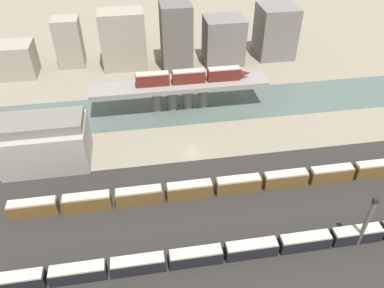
% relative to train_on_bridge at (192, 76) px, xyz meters
% --- Properties ---
extents(ground_plane, '(400.00, 400.00, 0.00)m').
position_rel_train_on_bridge_xyz_m(ground_plane, '(-3.80, -23.33, -10.84)').
color(ground_plane, gray).
extents(railbed_yard, '(280.00, 42.00, 0.01)m').
position_rel_train_on_bridge_xyz_m(railbed_yard, '(-3.80, -47.33, -10.84)').
color(railbed_yard, '#282623').
rests_on(railbed_yard, ground).
extents(river_water, '(320.00, 19.62, 0.01)m').
position_rel_train_on_bridge_xyz_m(river_water, '(-3.80, 0.00, -10.84)').
color(river_water, '#4C5B56').
rests_on(river_water, ground).
extents(bridge, '(54.27, 8.51, 8.87)m').
position_rel_train_on_bridge_xyz_m(bridge, '(-3.80, -0.00, -4.00)').
color(bridge, gray).
rests_on(bridge, ground).
extents(train_on_bridge, '(35.36, 2.63, 4.03)m').
position_rel_train_on_bridge_xyz_m(train_on_bridge, '(0.00, 0.00, 0.00)').
color(train_on_bridge, '#5B1E19').
rests_on(train_on_bridge, bridge).
extents(train_yard_near, '(93.24, 2.66, 3.42)m').
position_rel_train_on_bridge_xyz_m(train_yard_near, '(-1.51, -56.94, -9.16)').
color(train_yard_near, black).
rests_on(train_yard_near, ground).
extents(train_yard_mid, '(96.43, 2.63, 4.12)m').
position_rel_train_on_bridge_xyz_m(train_yard_mid, '(0.07, -39.01, -8.81)').
color(train_yard_mid, brown).
rests_on(train_yard_mid, ground).
extents(warehouse_building, '(21.38, 13.35, 13.39)m').
position_rel_train_on_bridge_xyz_m(warehouse_building, '(-41.16, -20.53, -4.48)').
color(warehouse_building, '#9E998E').
rests_on(warehouse_building, ground).
extents(signal_tower, '(1.00, 0.85, 13.42)m').
position_rel_train_on_bridge_xyz_m(signal_tower, '(25.49, -57.98, -4.15)').
color(signal_tower, '#4C4C51').
rests_on(signal_tower, ground).
extents(city_block_far_left, '(13.04, 10.86, 11.90)m').
position_rel_train_on_bridge_xyz_m(city_block_far_left, '(-58.51, 31.53, -4.89)').
color(city_block_far_left, gray).
rests_on(city_block_far_left, ground).
extents(city_block_left, '(9.46, 8.47, 17.93)m').
position_rel_train_on_bridge_xyz_m(city_block_left, '(-40.15, 37.12, -1.88)').
color(city_block_left, gray).
rests_on(city_block_left, ground).
extents(city_block_center, '(16.03, 10.08, 21.00)m').
position_rel_train_on_bridge_xyz_m(city_block_center, '(-20.13, 32.44, -0.34)').
color(city_block_center, gray).
rests_on(city_block_center, ground).
extents(city_block_right, '(10.80, 12.89, 23.65)m').
position_rel_train_on_bridge_xyz_m(city_block_right, '(-1.04, 30.03, 0.98)').
color(city_block_right, '#605B56').
rests_on(city_block_right, ground).
extents(city_block_far_right, '(14.57, 12.04, 17.08)m').
position_rel_train_on_bridge_xyz_m(city_block_far_right, '(17.00, 30.82, -2.30)').
color(city_block_far_right, slate).
rests_on(city_block_far_right, ground).
extents(city_block_tall, '(13.90, 13.91, 19.47)m').
position_rel_train_on_bridge_xyz_m(city_block_tall, '(38.13, 33.46, -1.10)').
color(city_block_tall, slate).
rests_on(city_block_tall, ground).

